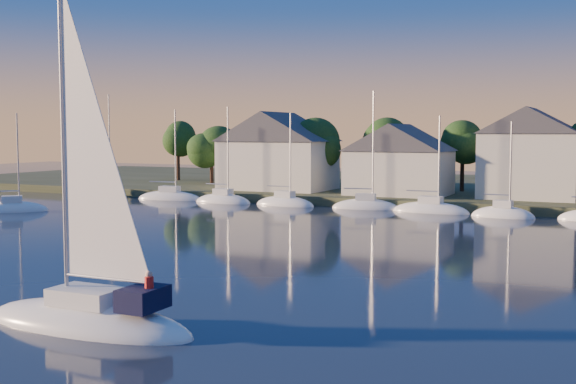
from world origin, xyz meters
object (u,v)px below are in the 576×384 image
Objects in this scene: clubhouse_west at (278,150)px; hero_sailboat at (90,312)px; drifting_sailboat_left at (12,211)px; clubhouse_east at (530,152)px; clubhouse_centre at (399,158)px.

hero_sailboat is (20.32, -57.65, -5.29)m from clubhouse_west.
drifting_sailboat_left is (-37.13, 30.62, -0.55)m from hero_sailboat.
clubhouse_west is 1.30× the size of clubhouse_east.
clubhouse_west is 32.36m from drifting_sailboat_left.
clubhouse_west is 0.86× the size of hero_sailboat.
clubhouse_centre is at bearing -86.45° from hero_sailboat.
clubhouse_west is 1.22× the size of drifting_sailboat_left.
clubhouse_east is at bearing -100.19° from hero_sailboat.
clubhouse_east is 0.94× the size of drifting_sailboat_left.
drifting_sailboat_left is at bearing -141.58° from clubhouse_centre.
clubhouse_west is at bearing 176.42° from clubhouse_centre.
clubhouse_centre is 14.17m from clubhouse_east.
hero_sailboat reaches higher than clubhouse_east.
clubhouse_west is 1.18× the size of clubhouse_centre.
clubhouse_centre is 0.73× the size of hero_sailboat.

